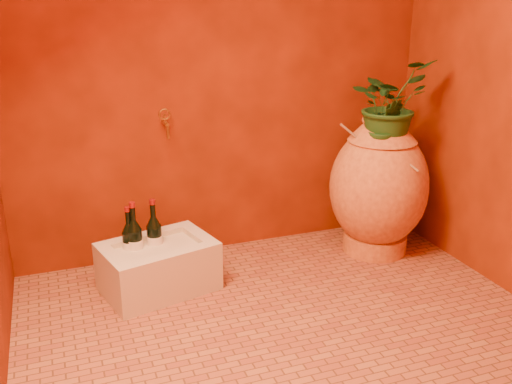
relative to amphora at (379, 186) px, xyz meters
name	(u,v)px	position (x,y,z in m)	size (l,w,h in m)	color
floor	(288,327)	(-0.85, -0.62, -0.42)	(2.50, 2.50, 0.00)	#995632
wall_back	(222,43)	(-0.85, 0.38, 0.83)	(2.50, 0.02, 2.50)	#4F1804
amphora	(379,186)	(0.00, 0.00, 0.00)	(0.67, 0.67, 0.84)	#D98C3D
stone_basin	(159,267)	(-1.35, -0.03, -0.29)	(0.65, 0.52, 0.27)	beige
wine_bottle_a	(135,242)	(-1.46, 0.02, -0.15)	(0.09, 0.09, 0.35)	black
wine_bottle_b	(155,238)	(-1.35, 0.04, -0.15)	(0.08, 0.08, 0.35)	black
wine_bottle_c	(130,244)	(-1.49, 0.03, -0.16)	(0.08, 0.08, 0.32)	black
wall_tap	(165,122)	(-1.21, 0.30, 0.42)	(0.07, 0.14, 0.16)	olive
plant_main	(389,103)	(0.02, -0.02, 0.50)	(0.45, 0.39, 0.50)	#19471B
plant_side	(385,128)	(-0.04, -0.08, 0.38)	(0.19, 0.15, 0.34)	#19471B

